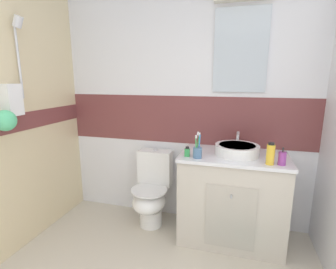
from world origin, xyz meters
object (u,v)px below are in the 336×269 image
Objects in this scene: sink_basin at (237,149)px; soap_dispenser at (282,158)px; toilet at (152,191)px; perfume_flask_small at (187,152)px; mouthwash_bottle at (271,154)px; toothbrush_cup at (197,151)px.

soap_dispenser is at bearing -28.54° from sink_basin.
sink_basin is at bearing -2.77° from toilet.
soap_dispenser is 1.64× the size of perfume_flask_small.
sink_basin is at bearing 142.46° from mouthwash_bottle.
soap_dispenser is at bearing -1.31° from perfume_flask_small.
perfume_flask_small is at bearing -27.14° from toilet.
sink_basin is 0.55× the size of toilet.
toilet is 0.78m from toothbrush_cup.
mouthwash_bottle is at bearing -37.54° from sink_basin.
soap_dispenser is 0.81× the size of mouthwash_bottle.
mouthwash_bottle is at bearing -2.27° from perfume_flask_small.
mouthwash_bottle is at bearing -174.06° from soap_dispenser.
soap_dispenser is 0.77m from perfume_flask_small.
perfume_flask_small is at bearing 178.69° from soap_dispenser.
toothbrush_cup is 0.59m from mouthwash_bottle.
toothbrush_cup is 2.56× the size of perfume_flask_small.
mouthwash_bottle is at bearing -12.34° from toilet.
toilet is at bearing 155.77° from toothbrush_cup.
soap_dispenser is (0.68, -0.00, -0.00)m from toothbrush_cup.
soap_dispenser is at bearing -0.14° from toothbrush_cup.
mouthwash_bottle is (-0.09, -0.01, 0.03)m from soap_dispenser.
toothbrush_cup is (0.51, -0.23, 0.54)m from toilet.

